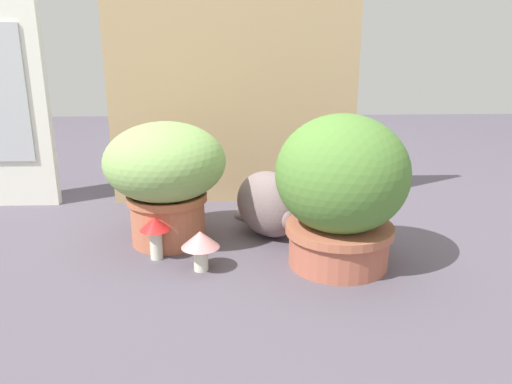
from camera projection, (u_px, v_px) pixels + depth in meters
ground_plane at (241, 251)px, 1.52m from camera, size 6.00×6.00×0.00m
cardboard_backdrop at (233, 92)px, 1.89m from camera, size 0.97×0.03×0.88m
window_panel_white at (0, 104)px, 1.85m from camera, size 0.36×0.05×0.80m
grass_planter at (166, 174)px, 1.54m from camera, size 0.38×0.38×0.39m
leafy_planter at (341, 189)px, 1.37m from camera, size 0.37×0.37×0.44m
cat at (273, 202)px, 1.61m from camera, size 0.30×0.36×0.32m
mushroom_ornament_red at (155, 229)px, 1.45m from camera, size 0.09×0.09×0.13m
mushroom_ornament_pink at (200, 243)px, 1.38m from camera, size 0.11×0.11×0.12m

